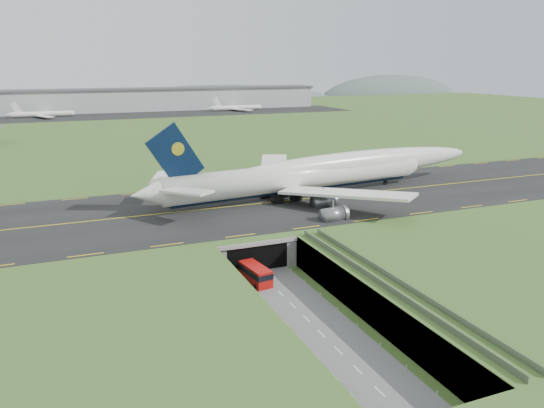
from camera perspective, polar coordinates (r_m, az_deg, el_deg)
name	(u,v)px	position (r m, az deg, el deg)	size (l,w,h in m)	color
ground	(274,288)	(93.71, 0.21, -9.00)	(900.00, 900.00, 0.00)	#3A5D25
airfield_deck	(274,272)	(92.53, 0.21, -7.30)	(800.00, 800.00, 6.00)	gray
trench_road	(292,305)	(87.42, 2.12, -10.78)	(12.00, 75.00, 0.20)	slate
taxiway	(219,208)	(121.13, -5.75, -0.44)	(800.00, 44.00, 0.18)	black
tunnel_portal	(242,241)	(107.08, -3.21, -4.00)	(17.00, 22.30, 6.00)	gray
guideway	(392,292)	(81.14, 12.80, -9.22)	(3.00, 53.00, 7.05)	#A8A8A3
jumbo_jet	(322,173)	(133.20, 5.45, 3.39)	(97.74, 61.97, 20.64)	white
shuttle_tram	(255,274)	(94.92, -1.80, -7.54)	(4.01, 8.14, 3.18)	#B6100C
cargo_terminal	(105,100)	(380.76, -17.57, 10.60)	(320.00, 67.00, 15.60)	#B2B2B2
distant_hills	(164,109)	(520.06, -11.55, 9.97)	(700.00, 91.00, 60.00)	#4E5E59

